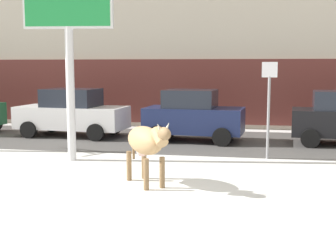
{
  "coord_description": "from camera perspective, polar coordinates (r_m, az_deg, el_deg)",
  "views": [
    {
      "loc": [
        2.13,
        -9.25,
        2.7
      ],
      "look_at": [
        -0.16,
        2.89,
        1.1
      ],
      "focal_mm": 49.51,
      "sensor_mm": 36.0,
      "label": 1
    }
  ],
  "objects": [
    {
      "name": "car_navy_hatchback",
      "position": [
        16.72,
        3.13,
        1.28
      ],
      "size": [
        3.62,
        2.13,
        1.86
      ],
      "color": "#19234C",
      "rests_on": "ground"
    },
    {
      "name": "billboard",
      "position": [
        13.54,
        -12.21,
        14.06
      ],
      "size": [
        2.53,
        0.49,
        5.56
      ],
      "color": "silver",
      "rests_on": "ground"
    },
    {
      "name": "ground_plane",
      "position": [
        9.87,
        -2.22,
        -8.5
      ],
      "size": [
        120.0,
        120.0,
        0.0
      ],
      "primitive_type": "plane",
      "color": "white"
    },
    {
      "name": "cow_tan",
      "position": [
        10.51,
        -2.7,
        -1.98
      ],
      "size": [
        1.49,
        1.75,
        1.54
      ],
      "color": "tan",
      "rests_on": "ground"
    },
    {
      "name": "car_white_sedan",
      "position": [
        18.25,
        -11.74,
        1.58
      ],
      "size": [
        4.32,
        2.23,
        1.84
      ],
      "color": "white",
      "rests_on": "ground"
    },
    {
      "name": "street_sign",
      "position": [
        13.72,
        12.3,
        2.9
      ],
      "size": [
        0.44,
        0.08,
        2.82
      ],
      "color": "gray",
      "rests_on": "ground"
    },
    {
      "name": "road_strip",
      "position": [
        16.84,
        3.27,
        -1.85
      ],
      "size": [
        60.0,
        5.6,
        0.01
      ],
      "primitive_type": "cube",
      "color": "#514F4C",
      "rests_on": "ground"
    }
  ]
}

